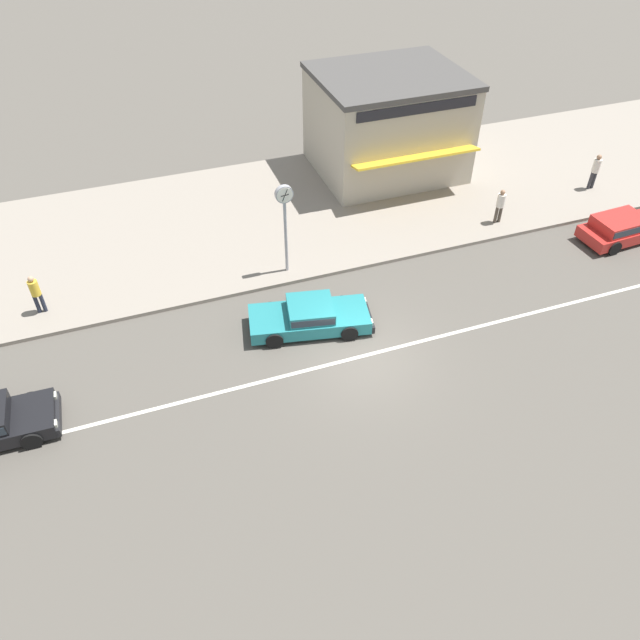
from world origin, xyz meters
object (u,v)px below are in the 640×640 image
(street_clock, at_px, (285,208))
(pedestrian_near_clock, at_px, (596,169))
(hatchback_red_3, at_px, (623,227))
(pedestrian_far_end, at_px, (36,292))
(sedan_teal_0, at_px, (310,316))
(pedestrian_by_shop, at_px, (500,204))
(shopfront_corner_warung, at_px, (387,123))

(street_clock, xyz_separation_m, pedestrian_near_clock, (15.30, 1.37, -1.77))
(hatchback_red_3, distance_m, pedestrian_far_end, 23.16)
(street_clock, height_order, pedestrian_far_end, street_clock)
(sedan_teal_0, bearing_deg, street_clock, 86.66)
(hatchback_red_3, bearing_deg, pedestrian_far_end, 172.60)
(street_clock, relative_size, pedestrian_by_shop, 2.38)
(hatchback_red_3, bearing_deg, pedestrian_near_clock, 69.49)
(hatchback_red_3, xyz_separation_m, shopfront_corner_warung, (-6.88, 8.85, 1.88))
(sedan_teal_0, relative_size, street_clock, 1.23)
(pedestrian_near_clock, height_order, pedestrian_by_shop, pedestrian_near_clock)
(pedestrian_by_shop, relative_size, pedestrian_far_end, 0.99)
(hatchback_red_3, relative_size, pedestrian_by_shop, 2.51)
(sedan_teal_0, relative_size, shopfront_corner_warung, 0.68)
(sedan_teal_0, height_order, pedestrian_far_end, pedestrian_far_end)
(sedan_teal_0, bearing_deg, pedestrian_near_clock, 16.99)
(pedestrian_by_shop, bearing_deg, pedestrian_near_clock, 10.88)
(sedan_teal_0, xyz_separation_m, hatchback_red_3, (14.08, 0.94, 0.05))
(shopfront_corner_warung, bearing_deg, street_clock, -137.50)
(pedestrian_by_shop, distance_m, shopfront_corner_warung, 6.82)
(hatchback_red_3, xyz_separation_m, pedestrian_by_shop, (-4.28, 2.71, 0.46))
(pedestrian_far_end, bearing_deg, street_clock, -3.47)
(hatchback_red_3, relative_size, pedestrian_near_clock, 2.31)
(sedan_teal_0, relative_size, pedestrian_near_clock, 2.68)
(sedan_teal_0, distance_m, pedestrian_far_end, 9.73)
(sedan_teal_0, bearing_deg, shopfront_corner_warung, 53.65)
(shopfront_corner_warung, bearing_deg, hatchback_red_3, -52.13)
(pedestrian_near_clock, relative_size, pedestrian_by_shop, 1.09)
(sedan_teal_0, height_order, hatchback_red_3, hatchback_red_3)
(hatchback_red_3, xyz_separation_m, street_clock, (-13.88, 2.43, 2.32))
(pedestrian_far_end, bearing_deg, pedestrian_by_shop, -0.85)
(pedestrian_near_clock, distance_m, pedestrian_far_end, 24.40)
(pedestrian_near_clock, distance_m, shopfront_corner_warung, 9.80)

